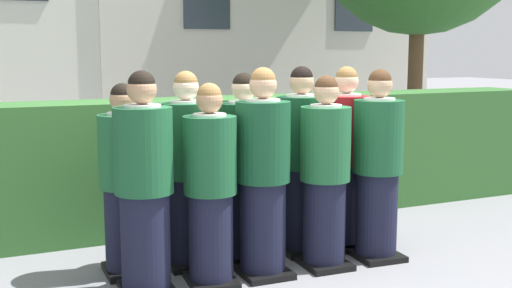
% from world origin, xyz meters
% --- Properties ---
extents(ground_plane, '(60.00, 60.00, 0.00)m').
position_xyz_m(ground_plane, '(0.00, 0.00, 0.00)').
color(ground_plane, slate).
extents(student_front_row_0, '(0.44, 0.50, 1.68)m').
position_xyz_m(student_front_row_0, '(-1.01, 0.03, 0.80)').
color(student_front_row_0, black).
rests_on(student_front_row_0, ground).
extents(student_front_row_1, '(0.41, 0.49, 1.58)m').
position_xyz_m(student_front_row_1, '(-0.50, -0.00, 0.75)').
color(student_front_row_1, black).
rests_on(student_front_row_1, ground).
extents(student_front_row_2, '(0.44, 0.49, 1.69)m').
position_xyz_m(student_front_row_2, '(-0.03, 0.03, 0.81)').
color(student_front_row_2, black).
rests_on(student_front_row_2, ground).
extents(student_front_row_3, '(0.42, 0.48, 1.62)m').
position_xyz_m(student_front_row_3, '(0.52, -0.01, 0.77)').
color(student_front_row_3, black).
rests_on(student_front_row_3, ground).
extents(student_front_row_4, '(0.43, 0.50, 1.66)m').
position_xyz_m(student_front_row_4, '(1.06, 0.00, 0.79)').
color(student_front_row_4, black).
rests_on(student_front_row_4, ground).
extents(student_rear_row_0, '(0.41, 0.46, 1.56)m').
position_xyz_m(student_rear_row_0, '(-1.04, 0.51, 0.74)').
color(student_rear_row_0, black).
rests_on(student_rear_row_0, ground).
extents(student_rear_row_1, '(0.43, 0.53, 1.65)m').
position_xyz_m(student_rear_row_1, '(-0.51, 0.51, 0.79)').
color(student_rear_row_1, black).
rests_on(student_rear_row_1, ground).
extents(student_rear_row_2, '(0.43, 0.52, 1.63)m').
position_xyz_m(student_rear_row_2, '(-0.01, 0.46, 0.78)').
color(student_rear_row_2, black).
rests_on(student_rear_row_2, ground).
extents(student_rear_row_3, '(0.44, 0.54, 1.68)m').
position_xyz_m(student_rear_row_3, '(0.54, 0.44, 0.80)').
color(student_rear_row_3, black).
rests_on(student_rear_row_3, ground).
extents(student_in_red_blazer, '(0.44, 0.53, 1.68)m').
position_xyz_m(student_in_red_blazer, '(0.99, 0.42, 0.80)').
color(student_in_red_blazer, black).
rests_on(student_in_red_blazer, ground).
extents(hedge, '(8.61, 0.70, 1.33)m').
position_xyz_m(hedge, '(0.00, 1.70, 0.66)').
color(hedge, '#33662D').
rests_on(hedge, ground).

